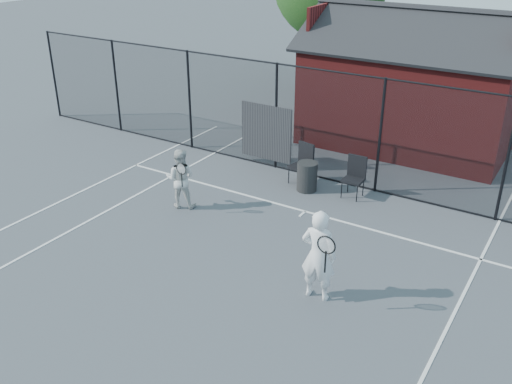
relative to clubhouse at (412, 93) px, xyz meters
The scene contains 9 objects.
ground 9.16m from the clubhouse, 93.18° to the right, with size 80.00×80.00×0.00m, color #4B5056.
court_lines 10.46m from the clubhouse, 92.77° to the right, with size 11.02×18.00×0.01m.
fence 4.09m from the clubhouse, 101.37° to the right, with size 22.04×3.00×3.00m.
clubhouse is the anchor object (origin of this frame).
player_front 9.08m from the clubhouse, 81.96° to the right, with size 0.83×0.63×1.81m.
player_back 8.07m from the clubhouse, 113.76° to the right, with size 0.90×0.82×1.50m.
chair_left 4.93m from the clubhouse, 106.73° to the right, with size 0.52×0.54×1.08m, color black.
chair_right 4.77m from the clubhouse, 88.37° to the right, with size 0.50×0.52×1.04m, color black.
waste_bin 5.15m from the clubhouse, 101.99° to the right, with size 0.53×0.53×0.77m, color black.
Camera 1 is at (5.46, -8.05, 6.40)m, focal length 40.00 mm.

